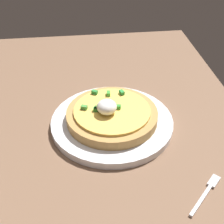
{
  "coord_description": "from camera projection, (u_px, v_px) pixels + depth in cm",
  "views": [
    {
      "loc": [
        -46.24,
        -3.5,
        46.58
      ],
      "look_at": [
        6.25,
        -10.0,
        6.7
      ],
      "focal_mm": 51.09,
      "sensor_mm": 36.0,
      "label": 1
    }
  ],
  "objects": [
    {
      "name": "plate",
      "position": [
        112.0,
        122.0,
        0.68
      ],
      "size": [
        25.82,
        25.82,
        1.6
      ],
      "primitive_type": "cylinder",
      "color": "white",
      "rests_on": "dining_table"
    },
    {
      "name": "fork",
      "position": [
        207.0,
        191.0,
        0.54
      ],
      "size": [
        8.05,
        7.98,
        0.5
      ],
      "rotation": [
        0.0,
        0.0,
        -0.78
      ],
      "color": "#B7B7BC",
      "rests_on": "dining_table"
    },
    {
      "name": "dining_table",
      "position": [
        66.0,
        155.0,
        0.63
      ],
      "size": [
        109.12,
        80.17,
        3.1
      ],
      "primitive_type": "cube",
      "color": "brown",
      "rests_on": "ground"
    },
    {
      "name": "pizza",
      "position": [
        112.0,
        114.0,
        0.67
      ],
      "size": [
        19.16,
        19.16,
        5.57
      ],
      "color": "#B5884A",
      "rests_on": "plate"
    }
  ]
}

